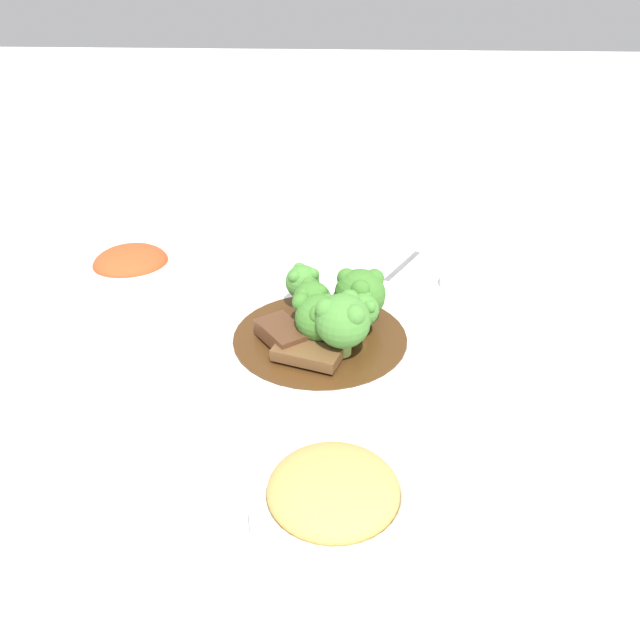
% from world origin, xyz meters
% --- Properties ---
extents(ground_plane, '(4.00, 4.00, 0.00)m').
position_xyz_m(ground_plane, '(0.00, 0.00, 0.00)').
color(ground_plane, white).
extents(main_plate, '(0.27, 0.27, 0.02)m').
position_xyz_m(main_plate, '(0.00, 0.00, 0.01)').
color(main_plate, white).
rests_on(main_plate, ground_plane).
extents(beef_strip_0, '(0.04, 0.06, 0.01)m').
position_xyz_m(beef_strip_0, '(-0.04, 0.01, 0.02)').
color(beef_strip_0, '#56331E').
rests_on(beef_strip_0, main_plate).
extents(beef_strip_1, '(0.05, 0.07, 0.01)m').
position_xyz_m(beef_strip_1, '(0.04, -0.01, 0.02)').
color(beef_strip_1, brown).
rests_on(beef_strip_1, main_plate).
extents(beef_strip_2, '(0.06, 0.06, 0.02)m').
position_xyz_m(beef_strip_2, '(0.01, -0.03, 0.03)').
color(beef_strip_2, '#56331E').
rests_on(beef_strip_2, main_plate).
extents(broccoli_floret_0, '(0.05, 0.05, 0.05)m').
position_xyz_m(broccoli_floret_0, '(-0.03, 0.04, 0.05)').
color(broccoli_floret_0, '#8EB756').
rests_on(broccoli_floret_0, main_plate).
extents(broccoli_floret_1, '(0.03, 0.03, 0.04)m').
position_xyz_m(broccoli_floret_1, '(0.00, 0.04, 0.05)').
color(broccoli_floret_1, '#8EB756').
rests_on(broccoli_floret_1, main_plate).
extents(broccoli_floret_2, '(0.04, 0.04, 0.04)m').
position_xyz_m(broccoli_floret_2, '(-0.06, -0.02, 0.05)').
color(broccoli_floret_2, '#7FA84C').
rests_on(broccoli_floret_2, main_plate).
extents(broccoli_floret_3, '(0.05, 0.05, 0.05)m').
position_xyz_m(broccoli_floret_3, '(0.01, -0.00, 0.05)').
color(broccoli_floret_3, '#8EB756').
rests_on(broccoli_floret_3, main_plate).
extents(broccoli_floret_4, '(0.05, 0.05, 0.06)m').
position_xyz_m(broccoli_floret_4, '(0.03, 0.02, 0.05)').
color(broccoli_floret_4, '#8EB756').
rests_on(broccoli_floret_4, main_plate).
extents(broccoli_floret_5, '(0.04, 0.04, 0.05)m').
position_xyz_m(broccoli_floret_5, '(-0.01, -0.01, 0.05)').
color(broccoli_floret_5, '#7FA84C').
rests_on(broccoli_floret_5, main_plate).
extents(serving_spoon, '(0.20, 0.12, 0.01)m').
position_xyz_m(serving_spoon, '(-0.07, 0.04, 0.03)').
color(serving_spoon, '#B7B7BC').
rests_on(serving_spoon, main_plate).
extents(side_bowl_kimchi, '(0.10, 0.10, 0.06)m').
position_xyz_m(side_bowl_kimchi, '(-0.09, -0.21, 0.03)').
color(side_bowl_kimchi, white).
rests_on(side_bowl_kimchi, ground_plane).
extents(side_bowl_appetizer, '(0.11, 0.11, 0.06)m').
position_xyz_m(side_bowl_appetizer, '(0.22, 0.02, 0.03)').
color(side_bowl_appetizer, white).
rests_on(side_bowl_appetizer, ground_plane).
extents(sauce_dish, '(0.07, 0.07, 0.01)m').
position_xyz_m(sauce_dish, '(-0.14, 0.16, 0.01)').
color(sauce_dish, white).
rests_on(sauce_dish, ground_plane).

